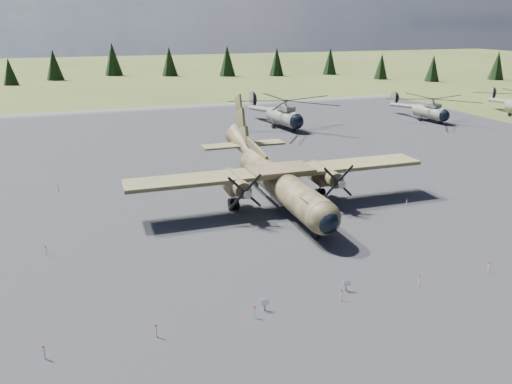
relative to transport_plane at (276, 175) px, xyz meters
name	(u,v)px	position (x,y,z in m)	size (l,w,h in m)	color
ground	(247,229)	(-4.85, -5.56, -2.83)	(500.00, 500.00, 0.00)	brown
apron	(218,194)	(-4.85, 4.44, -2.83)	(120.00, 120.00, 0.04)	#5B5B60
transport_plane	(276,175)	(0.00, 0.00, 0.00)	(29.78, 27.11, 9.85)	#32381E
helicopter_near	(284,108)	(14.68, 33.74, 0.71)	(22.69, 24.58, 4.99)	gray
helicopter_mid	(431,105)	(42.35, 31.08, 0.23)	(18.96, 20.98, 4.31)	gray
info_placard_left	(265,303)	(-7.98, -18.50, -2.30)	(0.52, 0.25, 0.80)	gray
info_placard_right	(346,284)	(-1.93, -18.02, -2.31)	(0.52, 0.27, 0.78)	gray
barrier_fence	(243,224)	(-5.32, -5.64, -2.32)	(33.12, 29.62, 0.85)	white
treeline	(317,181)	(0.35, -8.38, 1.85)	(287.84, 286.52, 10.83)	black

